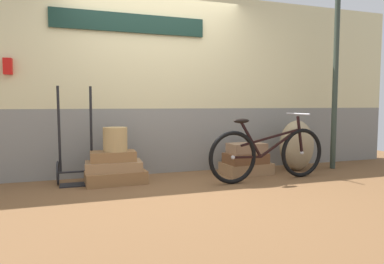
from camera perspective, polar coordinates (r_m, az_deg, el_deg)
The scene contains 12 objects.
ground at distance 4.37m, azimuth -3.33°, elevation -9.00°, with size 10.19×5.20×0.06m, color brown.
station_building at distance 5.08m, azimuth -5.91°, elevation 7.99°, with size 8.19×0.74×2.59m.
suitcase_0 at distance 4.50m, azimuth -12.38°, elevation -7.28°, with size 0.74×0.39×0.16m, color olive.
suitcase_1 at distance 4.50m, azimuth -12.74°, elevation -5.48°, with size 0.69×0.39×0.12m, color #9E754C.
suitcase_2 at distance 4.48m, azimuth -12.84°, elevation -3.90°, with size 0.56×0.31×0.13m, color olive.
suitcase_3 at distance 5.08m, azimuth 8.88°, elevation -5.87°, with size 0.67×0.46×0.16m, color #9E754C.
suitcase_4 at distance 5.01m, azimuth 8.79°, elevation -4.28°, with size 0.57×0.38×0.14m, color brown.
suitcase_5 at distance 5.02m, azimuth 8.98°, elevation -2.62°, with size 0.51×0.32×0.14m, color #937051.
wicker_basket at distance 4.45m, azimuth -12.50°, elevation -1.18°, with size 0.30×0.30×0.30m, color tan.
luggage_trolley at distance 4.59m, azimuth -18.49°, elevation -4.76°, with size 0.46×0.37×1.22m.
burlap_sack at distance 5.47m, azimuth 16.79°, elevation -2.13°, with size 0.53×0.45×0.75m, color #9E8966.
bicycle at distance 4.65m, azimuth 12.47°, elevation -3.45°, with size 1.74×0.46×0.88m.
Camera 1 is at (-1.14, -4.09, 0.99)m, focal length 32.47 mm.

